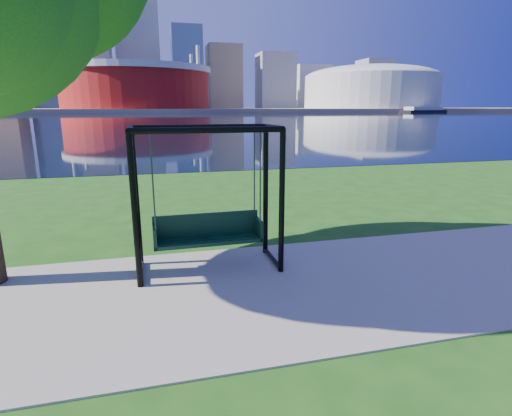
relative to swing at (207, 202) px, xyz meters
name	(u,v)px	position (x,y,z in m)	size (l,w,h in m)	color
ground	(248,279)	(0.60, -0.63, -1.27)	(900.00, 900.00, 0.00)	#1E5114
path	(255,290)	(0.60, -1.13, -1.25)	(120.00, 4.00, 0.03)	#9E937F
river	(160,119)	(0.60, 101.37, -1.26)	(900.00, 180.00, 0.02)	black
far_bank	(155,110)	(0.60, 305.37, -0.27)	(900.00, 228.00, 2.00)	#937F60
stadium	(136,86)	(-9.40, 234.37, 12.96)	(83.00, 83.00, 32.00)	maroon
arena	(371,86)	(135.60, 234.37, 14.61)	(84.00, 84.00, 26.56)	beige
skyline	(146,61)	(-3.67, 318.76, 34.62)	(392.00, 66.00, 96.50)	gray
swing	(207,202)	(0.00, 0.00, 0.00)	(2.58, 1.15, 2.62)	black
barge	(423,110)	(141.38, 186.93, 0.09)	(30.91, 16.12, 2.99)	black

